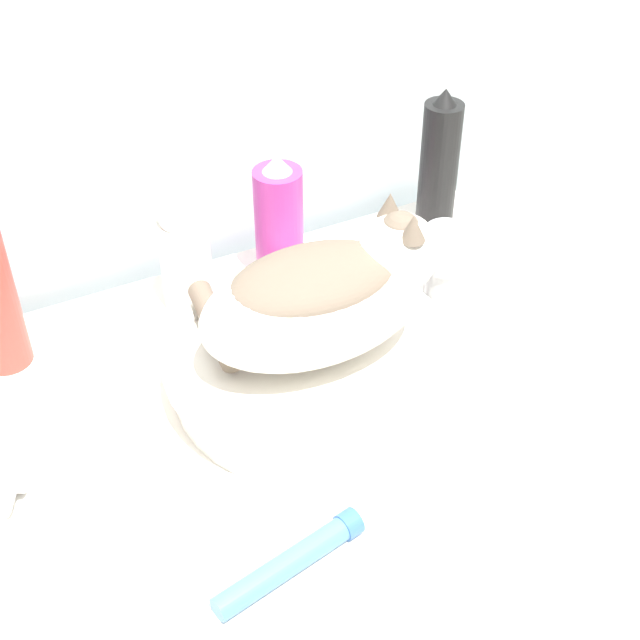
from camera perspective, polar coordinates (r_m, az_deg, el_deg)
The scene contains 9 objects.
wall_back at distance 1.13m, azimuth -10.78°, elevation 19.20°, with size 8.00×0.05×2.40m.
vanity_counter at distance 1.36m, azimuth -1.69°, elevation -18.12°, with size 0.92×0.59×0.86m.
sink_basin at distance 1.02m, azimuth -0.39°, elevation -2.81°, with size 0.34×0.34×0.06m.
cat at distance 0.97m, azimuth 0.19°, elevation 1.68°, with size 0.28×0.22×0.16m.
faucet at distance 1.10m, azimuth 7.42°, elevation 3.39°, with size 0.16×0.07×0.16m.
lotion_bottle_white at distance 1.12m, azimuth -8.65°, elevation 4.38°, with size 0.06×0.06×0.17m.
hairspray_can_black at distance 1.25m, azimuth 7.60°, elevation 9.61°, with size 0.05×0.05×0.22m.
spray_bottle_trigger at distance 1.16m, azimuth -2.64°, elevation 6.17°, with size 0.06×0.06×0.18m.
cream_tube at distance 0.87m, azimuth -1.83°, elevation -15.20°, with size 0.16×0.06×0.03m.
Camera 1 is at (-0.30, -0.37, 1.57)m, focal length 50.00 mm.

